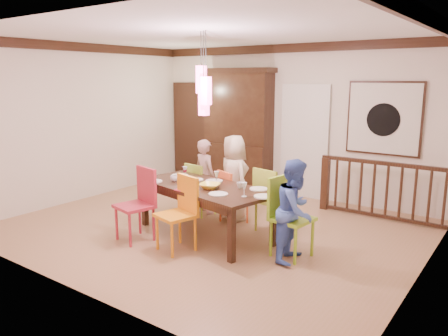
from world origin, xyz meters
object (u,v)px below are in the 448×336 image
Objects in this scene: china_hutch at (238,129)px; person_far_left at (205,177)px; dining_table at (205,191)px; person_end_right at (295,210)px; balustrade at (387,190)px; person_far_mid at (234,178)px; chair_end_right at (292,212)px; chair_far_left at (201,185)px.

china_hutch is 1.93m from person_far_left.
person_far_left is at bearing 138.87° from dining_table.
person_end_right is (1.48, -0.05, -0.01)m from dining_table.
dining_table is 1.02× the size of balustrade.
dining_table is at bearing 144.58° from person_far_left.
balustrade is at bearing -118.44° from person_far_mid.
chair_end_right is at bearing -104.30° from balustrade.
person_end_right reaches higher than chair_far_left.
person_far_left is at bearing 60.50° from person_end_right.
person_far_mid is 1.06× the size of person_end_right.
person_far_mid is (0.60, -0.02, 0.06)m from person_far_left.
balustrade is 1.70× the size of person_end_right.
person_far_left is (-2.62, -1.41, 0.14)m from balustrade.
chair_far_left is 0.68× the size of person_end_right.
chair_far_left is (-0.65, 0.74, -0.16)m from dining_table.
chair_end_right is 0.47× the size of balustrade.
dining_table is 1.63× the size of person_far_mid.
chair_end_right is at bearing 167.73° from chair_far_left.
person_end_right is at bearing -45.08° from china_hutch.
chair_end_right is at bearing -45.07° from china_hutch.
person_far_mid reaches higher than chair_far_left.
balustrade is at bearing -6.30° from china_hutch.
chair_end_right reaches higher than chair_far_left.
person_end_right is at bearing 176.30° from person_far_mid.
china_hutch is (-0.52, 1.87, 0.73)m from chair_far_left.
china_hutch is 3.80m from person_end_right.
chair_end_right is 0.42× the size of china_hutch.
chair_far_left reaches higher than dining_table.
china_hutch is at bearing -56.67° from person_far_left.
person_far_mid reaches higher than person_end_right.
chair_far_left is 0.36× the size of china_hutch.
chair_far_left is at bearing 79.45° from chair_end_right.
china_hutch is at bearing 38.31° from person_end_right.
dining_table is 1.48m from person_end_right.
chair_end_right is 0.13m from person_end_right.
person_far_left is 0.97× the size of person_end_right.
dining_table is at bearing 99.77° from chair_end_right.
chair_far_left is at bearing 35.01° from person_far_mid.
dining_table is 1.78× the size of person_far_left.
china_hutch reaches higher than balustrade.
china_hutch is 1.78× the size of person_far_mid.
person_far_left is (-0.01, 0.11, 0.13)m from chair_far_left.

